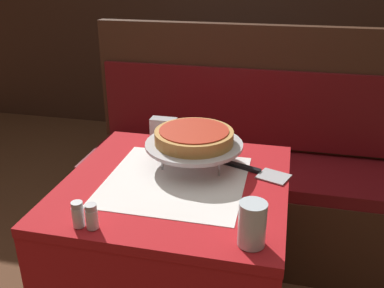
# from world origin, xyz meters

# --- Properties ---
(dining_table_front) EXTENTS (0.72, 0.72, 0.73)m
(dining_table_front) POSITION_xyz_m (0.00, 0.00, 0.61)
(dining_table_front) COLOR red
(dining_table_front) RESTS_ON ground_plane
(dining_table_rear) EXTENTS (0.80, 0.80, 0.73)m
(dining_table_rear) POSITION_xyz_m (-0.13, 1.66, 0.63)
(dining_table_rear) COLOR #194799
(dining_table_rear) RESTS_ON ground_plane
(booth_bench) EXTENTS (1.52, 0.48, 1.11)m
(booth_bench) POSITION_xyz_m (0.13, 0.72, 0.33)
(booth_bench) COLOR #3D2316
(booth_bench) RESTS_ON ground_plane
(pizza_pan_stand) EXTENTS (0.33, 0.33, 0.08)m
(pizza_pan_stand) POSITION_xyz_m (0.03, 0.12, 0.80)
(pizza_pan_stand) COLOR #ADADB2
(pizza_pan_stand) RESTS_ON dining_table_front
(deep_dish_pizza) EXTENTS (0.27, 0.27, 0.05)m
(deep_dish_pizza) POSITION_xyz_m (0.03, 0.12, 0.84)
(deep_dish_pizza) COLOR #C68E47
(deep_dish_pizza) RESTS_ON pizza_pan_stand
(pizza_server) EXTENTS (0.28, 0.15, 0.01)m
(pizza_server) POSITION_xyz_m (0.23, 0.12, 0.73)
(pizza_server) COLOR #BCBCC1
(pizza_server) RESTS_ON dining_table_front
(water_glass_near) EXTENTS (0.07, 0.07, 0.12)m
(water_glass_near) POSITION_xyz_m (0.27, -0.28, 0.79)
(water_glass_near) COLOR silver
(water_glass_near) RESTS_ON dining_table_front
(salt_shaker) EXTENTS (0.03, 0.03, 0.07)m
(salt_shaker) POSITION_xyz_m (-0.18, -0.31, 0.77)
(salt_shaker) COLOR silver
(salt_shaker) RESTS_ON dining_table_front
(pepper_shaker) EXTENTS (0.03, 0.03, 0.07)m
(pepper_shaker) POSITION_xyz_m (-0.15, -0.31, 0.76)
(pepper_shaker) COLOR silver
(pepper_shaker) RESTS_ON dining_table_front
(napkin_holder) EXTENTS (0.10, 0.05, 0.09)m
(napkin_holder) POSITION_xyz_m (-0.13, 0.31, 0.77)
(napkin_holder) COLOR #B2B2B7
(napkin_holder) RESTS_ON dining_table_front
(condiment_caddy) EXTENTS (0.14, 0.14, 0.15)m
(condiment_caddy) POSITION_xyz_m (-0.09, 1.59, 0.77)
(condiment_caddy) COLOR black
(condiment_caddy) RESTS_ON dining_table_rear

